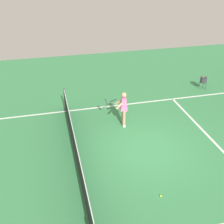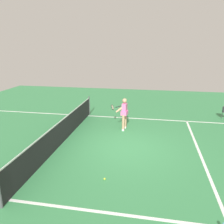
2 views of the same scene
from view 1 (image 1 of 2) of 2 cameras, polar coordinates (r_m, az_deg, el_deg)
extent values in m
plane|color=#38844C|center=(11.10, 7.00, -7.55)|extent=(24.67, 24.67, 0.00)
cube|color=white|center=(12.25, 19.54, -5.28)|extent=(7.60, 0.10, 0.01)
cube|color=white|center=(14.15, 1.79, 1.45)|extent=(0.10, 16.98, 0.01)
cylinder|color=#4C4C51|center=(13.77, -9.55, 2.73)|extent=(0.08, 0.08, 1.09)
cube|color=#232326|center=(10.29, -7.38, -7.55)|extent=(8.12, 0.02, 0.97)
cube|color=white|center=(10.00, -7.56, -5.24)|extent=(8.12, 0.02, 0.04)
cylinder|color=tan|center=(12.23, 2.44, -1.32)|extent=(0.13, 0.13, 0.78)
cylinder|color=tan|center=(12.54, 2.23, -0.49)|extent=(0.13, 0.13, 0.78)
cube|color=white|center=(12.41, 2.40, -2.71)|extent=(0.20, 0.10, 0.08)
cube|color=white|center=(12.71, 2.20, -1.85)|extent=(0.20, 0.10, 0.08)
cube|color=pink|center=(12.07, 2.39, 1.77)|extent=(0.35, 0.25, 0.52)
cube|color=pink|center=(12.16, 2.37, 0.93)|extent=(0.44, 0.34, 0.20)
sphere|color=tan|center=(11.89, 2.43, 3.48)|extent=(0.22, 0.22, 0.22)
cylinder|color=tan|center=(11.91, 1.77, 1.49)|extent=(0.22, 0.48, 0.37)
cylinder|color=tan|center=(12.17, 1.61, 2.15)|extent=(0.34, 0.45, 0.37)
cylinder|color=black|center=(12.33, 0.25, 2.33)|extent=(0.08, 0.30, 0.14)
torus|color=black|center=(12.34, -1.13, 2.03)|extent=(0.30, 0.16, 0.28)
cylinder|color=beige|center=(12.34, -1.13, 2.03)|extent=(0.25, 0.12, 0.23)
sphere|color=#D1E533|center=(9.29, 9.86, -16.44)|extent=(0.07, 0.07, 0.07)
cylinder|color=#333338|center=(16.45, 18.05, 6.21)|extent=(0.36, 0.36, 0.30)
cylinder|color=#333338|center=(16.62, 17.28, 5.25)|extent=(0.02, 0.02, 0.40)
cylinder|color=#333338|center=(16.55, 18.45, 4.95)|extent=(0.02, 0.02, 0.40)
cylinder|color=#333338|center=(16.74, 18.03, 5.31)|extent=(0.02, 0.02, 0.40)
sphere|color=#D1E533|center=(16.43, 18.05, 6.79)|extent=(0.07, 0.07, 0.07)
camera|label=2|loc=(5.04, 64.11, -21.51)|focal=36.42mm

